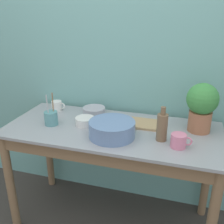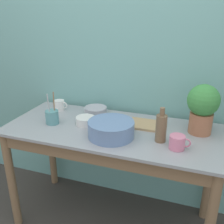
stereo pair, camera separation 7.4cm
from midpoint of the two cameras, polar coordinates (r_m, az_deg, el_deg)
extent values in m
cube|color=#70ADA8|center=(2.02, 4.69, 11.24)|extent=(6.00, 0.05, 2.40)
cylinder|color=#846647|center=(2.09, -20.05, -13.93)|extent=(0.06, 0.06, 0.78)
cylinder|color=#846647|center=(2.46, -12.21, -7.29)|extent=(0.06, 0.06, 0.78)
cylinder|color=#846647|center=(2.17, 21.37, -12.77)|extent=(0.06, 0.06, 0.78)
cube|color=#846647|center=(1.60, -1.92, -9.81)|extent=(1.36, 0.02, 0.10)
cube|color=#93999E|center=(1.80, 1.19, -3.86)|extent=(1.46, 0.65, 0.02)
cylinder|color=#A36647|center=(1.81, 19.82, -2.24)|extent=(0.15, 0.15, 0.14)
sphere|color=#3D8C42|center=(1.76, 20.46, 2.41)|extent=(0.20, 0.20, 0.20)
cylinder|color=#6684B2|center=(1.66, 1.09, -3.74)|extent=(0.29, 0.29, 0.10)
cylinder|color=brown|center=(1.62, 11.93, -3.54)|extent=(0.07, 0.07, 0.17)
cylinder|color=brown|center=(1.58, 12.24, 0.07)|extent=(0.03, 0.03, 0.05)
cylinder|color=white|center=(2.14, -10.42, 1.50)|extent=(0.08, 0.08, 0.08)
torus|color=white|center=(2.12, -9.35, 1.46)|extent=(0.05, 0.01, 0.05)
cylinder|color=pink|center=(1.58, 15.30, -6.37)|extent=(0.09, 0.09, 0.08)
torus|color=pink|center=(1.58, 17.15, -6.47)|extent=(0.06, 0.01, 0.06)
cylinder|color=silver|center=(1.85, -4.63, -1.89)|extent=(0.14, 0.14, 0.05)
cylinder|color=#A8A8B2|center=(2.00, -2.52, 0.21)|extent=(0.17, 0.17, 0.06)
cylinder|color=#569399|center=(1.89, -11.80, -1.11)|extent=(0.09, 0.09, 0.10)
cylinder|color=olive|center=(1.87, -11.35, 0.90)|extent=(0.01, 0.01, 0.23)
cylinder|color=#B7B7BC|center=(1.85, -12.43, 0.56)|extent=(0.01, 0.02, 0.23)
cube|color=tan|center=(1.85, 8.74, -2.78)|extent=(0.25, 0.18, 0.02)
camera|label=1|loc=(0.04, -88.78, 0.49)|focal=42.00mm
camera|label=2|loc=(0.04, 91.22, -0.49)|focal=42.00mm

